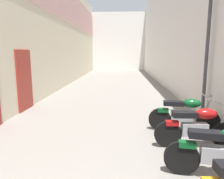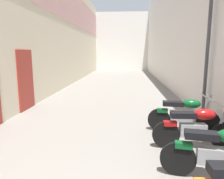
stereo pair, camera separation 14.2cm
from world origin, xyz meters
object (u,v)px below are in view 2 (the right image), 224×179
Objects in this scene: motorcycle_third at (219,152)px; street_lamp at (205,38)px; motorcycle_fifth at (184,114)px; motorcycle_fourth at (196,127)px.

street_lamp is (0.69, 3.01, 1.99)m from motorcycle_third.
motorcycle_third and motorcycle_fifth have the same top height.
motorcycle_fourth is 0.44× the size of street_lamp.
street_lamp reaches higher than motorcycle_third.
street_lamp is at bearing 50.54° from motorcycle_fifth.
motorcycle_fourth is 2.79m from street_lamp.
street_lamp reaches higher than motorcycle_fifth.
motorcycle_fifth is at bearing -129.46° from street_lamp.
motorcycle_third is at bearing -102.94° from street_lamp.
motorcycle_fifth is 2.27m from street_lamp.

